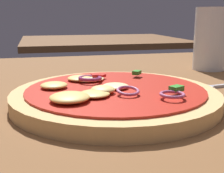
% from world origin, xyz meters
% --- Properties ---
extents(dining_table, '(1.32, 0.97, 0.03)m').
position_xyz_m(dining_table, '(0.00, 0.00, 0.01)').
color(dining_table, brown).
rests_on(dining_table, ground).
extents(pizza, '(0.29, 0.29, 0.03)m').
position_xyz_m(pizza, '(0.01, -0.03, 0.04)').
color(pizza, tan).
rests_on(pizza, dining_table).
extents(fork, '(0.17, 0.03, 0.00)m').
position_xyz_m(fork, '(0.21, 0.02, 0.03)').
color(fork, silver).
rests_on(fork, dining_table).
extents(beer_glass, '(0.07, 0.07, 0.14)m').
position_xyz_m(beer_glass, '(0.29, 0.18, 0.09)').
color(beer_glass, silver).
rests_on(beer_glass, dining_table).
extents(background_table, '(0.81, 0.64, 0.03)m').
position_xyz_m(background_table, '(0.24, 1.13, 0.01)').
color(background_table, brown).
rests_on(background_table, ground).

